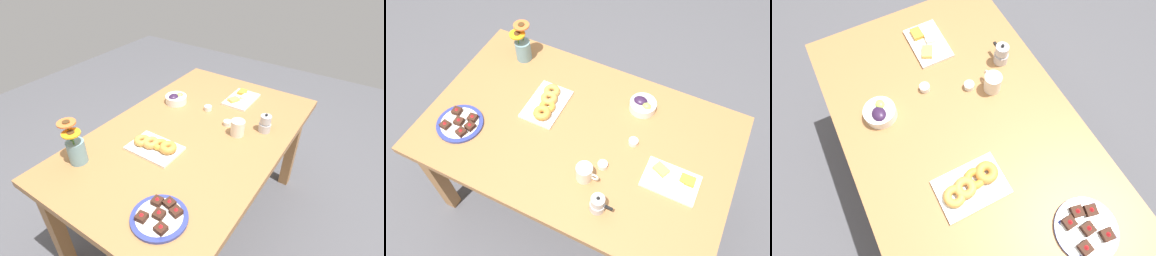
% 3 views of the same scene
% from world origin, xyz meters
% --- Properties ---
extents(ground_plane, '(6.00, 6.00, 0.00)m').
position_xyz_m(ground_plane, '(0.00, 0.00, 0.00)').
color(ground_plane, '#4C4C51').
extents(dining_table, '(1.60, 1.00, 0.74)m').
position_xyz_m(dining_table, '(0.00, 0.00, 0.65)').
color(dining_table, '#9E6B3D').
rests_on(dining_table, ground_plane).
extents(coffee_mug, '(0.11, 0.08, 0.09)m').
position_xyz_m(coffee_mug, '(0.14, -0.22, 0.79)').
color(coffee_mug, silver).
rests_on(coffee_mug, dining_table).
extents(grape_bowl, '(0.14, 0.14, 0.07)m').
position_xyz_m(grape_bowl, '(0.24, 0.29, 0.77)').
color(grape_bowl, white).
rests_on(grape_bowl, dining_table).
extents(cheese_platter, '(0.26, 0.17, 0.03)m').
position_xyz_m(cheese_platter, '(0.52, -0.06, 0.75)').
color(cheese_platter, white).
rests_on(cheese_platter, dining_table).
extents(croissant_platter, '(0.19, 0.28, 0.05)m').
position_xyz_m(croissant_platter, '(-0.23, 0.08, 0.76)').
color(croissant_platter, white).
rests_on(croissant_platter, dining_table).
extents(jam_cup_honey, '(0.05, 0.05, 0.03)m').
position_xyz_m(jam_cup_honey, '(0.19, -0.13, 0.76)').
color(jam_cup_honey, white).
rests_on(jam_cup_honey, dining_table).
extents(jam_cup_berry, '(0.05, 0.05, 0.03)m').
position_xyz_m(jam_cup_berry, '(0.28, 0.06, 0.76)').
color(jam_cup_berry, white).
rests_on(jam_cup_berry, dining_table).
extents(dessert_plate, '(0.24, 0.24, 0.05)m').
position_xyz_m(dessert_plate, '(-0.57, -0.23, 0.75)').
color(dessert_plate, navy).
rests_on(dessert_plate, dining_table).
extents(flower_vase, '(0.10, 0.12, 0.24)m').
position_xyz_m(flower_vase, '(-0.53, 0.34, 0.82)').
color(flower_vase, '#6B939E').
rests_on(flower_vase, dining_table).
extents(moka_pot, '(0.11, 0.07, 0.12)m').
position_xyz_m(moka_pot, '(0.26, -0.34, 0.79)').
color(moka_pot, '#B7B7BC').
rests_on(moka_pot, dining_table).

